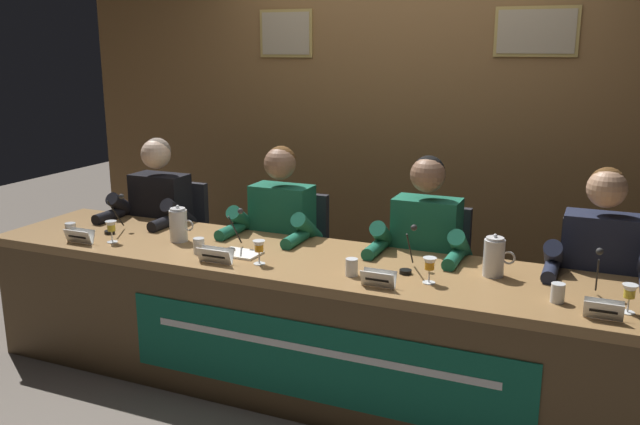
# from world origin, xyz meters

# --- Properties ---
(ground_plane) EXTENTS (12.00, 12.00, 0.00)m
(ground_plane) POSITION_xyz_m (0.00, 0.00, 0.00)
(ground_plane) COLOR #70665B
(wall_back_panelled) EXTENTS (5.05, 0.14, 2.60)m
(wall_back_panelled) POSITION_xyz_m (0.00, 1.41, 1.30)
(wall_back_panelled) COLOR brown
(wall_back_panelled) RESTS_ON ground_plane
(conference_table) EXTENTS (3.85, 0.77, 0.73)m
(conference_table) POSITION_xyz_m (0.00, -0.11, 0.50)
(conference_table) COLOR olive
(conference_table) RESTS_ON ground_plane
(chair_far_left) EXTENTS (0.44, 0.44, 0.90)m
(chair_far_left) POSITION_xyz_m (-1.33, 0.57, 0.44)
(chair_far_left) COLOR black
(chair_far_left) RESTS_ON ground_plane
(panelist_far_left) EXTENTS (0.51, 0.48, 1.23)m
(panelist_far_left) POSITION_xyz_m (-1.33, 0.37, 0.72)
(panelist_far_left) COLOR black
(panelist_far_left) RESTS_ON ground_plane
(nameplate_far_left) EXTENTS (0.18, 0.06, 0.08)m
(nameplate_far_left) POSITION_xyz_m (-1.35, -0.27, 0.77)
(nameplate_far_left) COLOR white
(nameplate_far_left) RESTS_ON conference_table
(juice_glass_far_left) EXTENTS (0.06, 0.06, 0.12)m
(juice_glass_far_left) POSITION_xyz_m (-1.20, -0.18, 0.81)
(juice_glass_far_left) COLOR white
(juice_glass_far_left) RESTS_ON conference_table
(water_cup_far_left) EXTENTS (0.06, 0.06, 0.08)m
(water_cup_far_left) POSITION_xyz_m (-1.48, -0.20, 0.76)
(water_cup_far_left) COLOR silver
(water_cup_far_left) RESTS_ON conference_table
(microphone_far_left) EXTENTS (0.06, 0.17, 0.22)m
(microphone_far_left) POSITION_xyz_m (-1.33, -0.01, 0.80)
(microphone_far_left) COLOR black
(microphone_far_left) RESTS_ON conference_table
(chair_center_left) EXTENTS (0.44, 0.44, 0.90)m
(chair_center_left) POSITION_xyz_m (-0.44, 0.57, 0.44)
(chair_center_left) COLOR black
(chair_center_left) RESTS_ON ground_plane
(panelist_center_left) EXTENTS (0.51, 0.48, 1.23)m
(panelist_center_left) POSITION_xyz_m (-0.44, 0.37, 0.72)
(panelist_center_left) COLOR black
(panelist_center_left) RESTS_ON ground_plane
(nameplate_center_left) EXTENTS (0.19, 0.06, 0.08)m
(nameplate_center_left) POSITION_xyz_m (-0.46, -0.27, 0.77)
(nameplate_center_left) COLOR white
(nameplate_center_left) RESTS_ON conference_table
(juice_glass_center_left) EXTENTS (0.06, 0.06, 0.12)m
(juice_glass_center_left) POSITION_xyz_m (-0.25, -0.20, 0.81)
(juice_glass_center_left) COLOR white
(juice_glass_center_left) RESTS_ON conference_table
(water_cup_center_left) EXTENTS (0.06, 0.06, 0.08)m
(water_cup_center_left) POSITION_xyz_m (-0.63, -0.17, 0.76)
(water_cup_center_left) COLOR silver
(water_cup_center_left) RESTS_ON conference_table
(microphone_center_left) EXTENTS (0.06, 0.17, 0.22)m
(microphone_center_left) POSITION_xyz_m (-0.49, -0.04, 0.80)
(microphone_center_left) COLOR black
(microphone_center_left) RESTS_ON conference_table
(chair_center_right) EXTENTS (0.44, 0.44, 0.90)m
(chair_center_right) POSITION_xyz_m (0.44, 0.57, 0.44)
(chair_center_right) COLOR black
(chair_center_right) RESTS_ON ground_plane
(panelist_center_right) EXTENTS (0.51, 0.48, 1.23)m
(panelist_center_right) POSITION_xyz_m (0.44, 0.37, 0.72)
(panelist_center_right) COLOR black
(panelist_center_right) RESTS_ON ground_plane
(nameplate_center_right) EXTENTS (0.16, 0.06, 0.08)m
(nameplate_center_right) POSITION_xyz_m (0.41, -0.27, 0.77)
(nameplate_center_right) COLOR white
(nameplate_center_right) RESTS_ON conference_table
(juice_glass_center_right) EXTENTS (0.06, 0.06, 0.12)m
(juice_glass_center_right) POSITION_xyz_m (0.61, -0.13, 0.81)
(juice_glass_center_right) COLOR white
(juice_glass_center_right) RESTS_ON conference_table
(water_cup_center_right) EXTENTS (0.06, 0.06, 0.08)m
(water_cup_center_right) POSITION_xyz_m (0.24, -0.17, 0.76)
(water_cup_center_right) COLOR silver
(water_cup_center_right) RESTS_ON conference_table
(microphone_center_right) EXTENTS (0.06, 0.17, 0.22)m
(microphone_center_right) POSITION_xyz_m (0.47, -0.00, 0.80)
(microphone_center_right) COLOR black
(microphone_center_right) RESTS_ON conference_table
(chair_far_right) EXTENTS (0.44, 0.44, 0.90)m
(chair_far_right) POSITION_xyz_m (1.33, 0.57, 0.44)
(chair_far_right) COLOR black
(chair_far_right) RESTS_ON ground_plane
(panelist_far_right) EXTENTS (0.51, 0.48, 1.23)m
(panelist_far_right) POSITION_xyz_m (1.33, 0.37, 0.72)
(panelist_far_right) COLOR black
(panelist_far_right) RESTS_ON ground_plane
(nameplate_far_right) EXTENTS (0.15, 0.06, 0.08)m
(nameplate_far_right) POSITION_xyz_m (1.36, -0.26, 0.77)
(nameplate_far_right) COLOR white
(nameplate_far_right) RESTS_ON conference_table
(juice_glass_far_right) EXTENTS (0.06, 0.06, 0.12)m
(juice_glass_far_right) POSITION_xyz_m (1.46, -0.15, 0.81)
(juice_glass_far_right) COLOR white
(juice_glass_far_right) RESTS_ON conference_table
(water_cup_far_right) EXTENTS (0.06, 0.06, 0.08)m
(water_cup_far_right) POSITION_xyz_m (1.18, -0.14, 0.76)
(water_cup_far_right) COLOR silver
(water_cup_far_right) RESTS_ON conference_table
(microphone_far_right) EXTENTS (0.06, 0.17, 0.22)m
(microphone_far_right) POSITION_xyz_m (1.33, -0.06, 0.80)
(microphone_far_right) COLOR black
(microphone_far_right) RESTS_ON conference_table
(water_pitcher_left_side) EXTENTS (0.15, 0.10, 0.21)m
(water_pitcher_left_side) POSITION_xyz_m (-0.86, -0.01, 0.82)
(water_pitcher_left_side) COLOR silver
(water_pitcher_left_side) RESTS_ON conference_table
(water_pitcher_right_side) EXTENTS (0.15, 0.10, 0.21)m
(water_pitcher_right_side) POSITION_xyz_m (0.87, 0.10, 0.82)
(water_pitcher_right_side) COLOR silver
(water_pitcher_right_side) RESTS_ON conference_table
(document_stack_center_left) EXTENTS (0.21, 0.16, 0.01)m
(document_stack_center_left) POSITION_xyz_m (-0.42, -0.10, 0.73)
(document_stack_center_left) COLOR white
(document_stack_center_left) RESTS_ON conference_table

